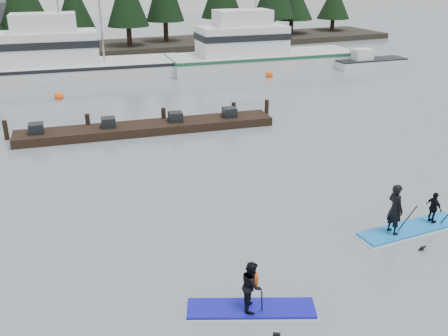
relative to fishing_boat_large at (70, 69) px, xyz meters
name	(u,v)px	position (x,y,z in m)	size (l,w,h in m)	color
ground	(308,278)	(2.61, -29.92, -0.70)	(160.00, 160.00, 0.00)	gray
far_shore	(81,49)	(2.61, 12.08, -0.40)	(70.00, 8.00, 0.60)	#2D281E
treeline	(82,52)	(2.61, 12.08, -0.70)	(60.00, 4.00, 8.00)	black
fishing_boat_large	(70,69)	(0.00, 0.00, 0.00)	(16.83, 6.44, 9.41)	silver
fishing_boat_medium	(258,60)	(15.13, -2.11, -0.03)	(16.32, 5.95, 9.30)	silver
skiff	(370,63)	(24.06, -5.62, -0.34)	(6.22, 1.87, 0.73)	silver
floating_dock	(148,128)	(1.98, -15.25, -0.48)	(13.36, 1.78, 0.45)	black
buoy_b	(59,99)	(-1.54, -6.23, -0.70)	(0.59, 0.59, 0.59)	#FF530C
buoy_c	(269,77)	(14.35, -5.59, -0.70)	(0.59, 0.59, 0.59)	#FF530C
paddleboard_solo	(251,295)	(0.50, -30.59, -0.21)	(3.32, 1.99, 1.88)	#1212AD
paddleboard_duo	(409,217)	(7.02, -28.97, -0.16)	(3.79, 1.18, 2.34)	blue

